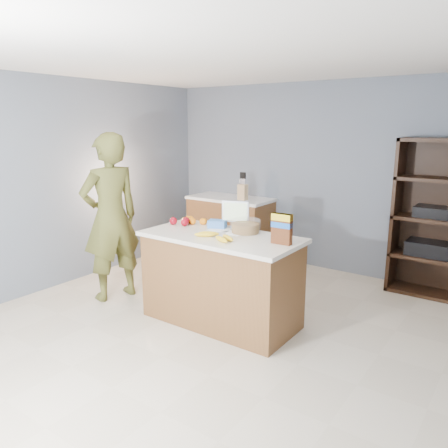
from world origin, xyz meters
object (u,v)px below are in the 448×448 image
Objects in this scene: person at (111,218)px; cereal_box at (282,226)px; tv at (235,213)px; counter_peninsula at (221,282)px; shelving_unit at (436,221)px.

cereal_box is (2.01, 0.24, 0.13)m from person.
tv is 0.74m from cereal_box.
shelving_unit reaches higher than counter_peninsula.
tv is at bearing -133.16° from shelving_unit.
shelving_unit reaches higher than tv.
person reaches higher than tv.
person is at bearing -173.20° from cereal_box.
person is 1.43m from tv.
counter_peninsula is at bearing -80.23° from tv.
cereal_box is at bearing -22.32° from tv.
counter_peninsula is 5.65× the size of cereal_box.
person is at bearing -142.65° from shelving_unit.
shelving_unit is at bearing 52.89° from counter_peninsula.
tv reaches higher than cereal_box.
person is 6.62× the size of tv.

